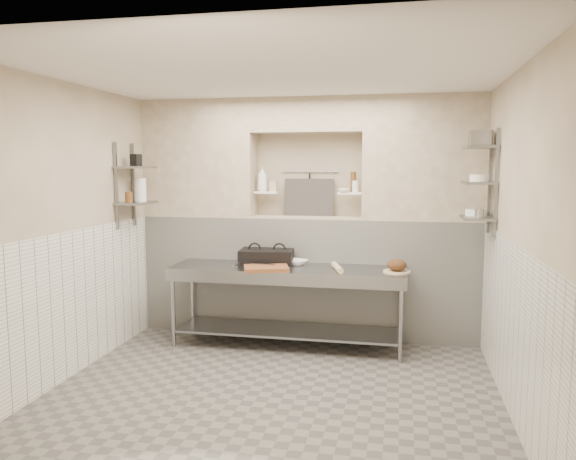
% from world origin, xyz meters
% --- Properties ---
extents(floor, '(4.00, 3.90, 0.10)m').
position_xyz_m(floor, '(0.00, 0.00, -0.05)').
color(floor, '#615C56').
rests_on(floor, ground).
extents(ceiling, '(4.00, 3.90, 0.10)m').
position_xyz_m(ceiling, '(0.00, 0.00, 2.85)').
color(ceiling, silver).
rests_on(ceiling, ground).
extents(wall_left, '(0.10, 3.90, 2.80)m').
position_xyz_m(wall_left, '(-2.05, 0.00, 1.40)').
color(wall_left, '#C0AE91').
rests_on(wall_left, ground).
extents(wall_right, '(0.10, 3.90, 2.80)m').
position_xyz_m(wall_right, '(2.05, 0.00, 1.40)').
color(wall_right, '#C0AE91').
rests_on(wall_right, ground).
extents(wall_back, '(4.00, 0.10, 2.80)m').
position_xyz_m(wall_back, '(0.00, 2.00, 1.40)').
color(wall_back, '#C0AE91').
rests_on(wall_back, ground).
extents(wall_front, '(4.00, 0.10, 2.80)m').
position_xyz_m(wall_front, '(0.00, -2.00, 1.40)').
color(wall_front, '#C0AE91').
rests_on(wall_front, ground).
extents(backwall_lower, '(4.00, 0.40, 1.40)m').
position_xyz_m(backwall_lower, '(0.00, 1.75, 0.70)').
color(backwall_lower, silver).
rests_on(backwall_lower, floor).
extents(alcove_sill, '(1.30, 0.40, 0.02)m').
position_xyz_m(alcove_sill, '(0.00, 1.75, 1.41)').
color(alcove_sill, '#C0AE91').
rests_on(alcove_sill, backwall_lower).
extents(backwall_pillar_left, '(1.35, 0.40, 1.40)m').
position_xyz_m(backwall_pillar_left, '(-1.33, 1.75, 2.10)').
color(backwall_pillar_left, '#C0AE91').
rests_on(backwall_pillar_left, backwall_lower).
extents(backwall_pillar_right, '(1.35, 0.40, 1.40)m').
position_xyz_m(backwall_pillar_right, '(1.33, 1.75, 2.10)').
color(backwall_pillar_right, '#C0AE91').
rests_on(backwall_pillar_right, backwall_lower).
extents(backwall_header, '(1.30, 0.40, 0.40)m').
position_xyz_m(backwall_header, '(0.00, 1.75, 2.60)').
color(backwall_header, '#C0AE91').
rests_on(backwall_header, backwall_lower).
extents(wainscot_left, '(0.02, 3.90, 1.40)m').
position_xyz_m(wainscot_left, '(-1.99, 0.00, 0.70)').
color(wainscot_left, silver).
rests_on(wainscot_left, floor).
extents(wainscot_right, '(0.02, 3.90, 1.40)m').
position_xyz_m(wainscot_right, '(1.99, 0.00, 0.70)').
color(wainscot_right, silver).
rests_on(wainscot_right, floor).
extents(alcove_shelf_left, '(0.28, 0.16, 0.02)m').
position_xyz_m(alcove_shelf_left, '(-0.50, 1.75, 1.70)').
color(alcove_shelf_left, white).
rests_on(alcove_shelf_left, backwall_lower).
extents(alcove_shelf_right, '(0.28, 0.16, 0.02)m').
position_xyz_m(alcove_shelf_right, '(0.50, 1.75, 1.70)').
color(alcove_shelf_right, white).
rests_on(alcove_shelf_right, backwall_lower).
extents(utensil_rail, '(0.70, 0.02, 0.02)m').
position_xyz_m(utensil_rail, '(0.00, 1.92, 1.95)').
color(utensil_rail, gray).
rests_on(utensil_rail, wall_back).
extents(hanging_steel, '(0.02, 0.02, 0.30)m').
position_xyz_m(hanging_steel, '(0.00, 1.90, 1.78)').
color(hanging_steel, black).
rests_on(hanging_steel, utensil_rail).
extents(splash_panel, '(0.60, 0.08, 0.45)m').
position_xyz_m(splash_panel, '(0.00, 1.85, 1.64)').
color(splash_panel, '#383330').
rests_on(splash_panel, alcove_sill).
extents(shelf_rail_left_a, '(0.03, 0.03, 0.95)m').
position_xyz_m(shelf_rail_left_a, '(-1.98, 1.25, 1.80)').
color(shelf_rail_left_a, slate).
rests_on(shelf_rail_left_a, wall_left).
extents(shelf_rail_left_b, '(0.03, 0.03, 0.95)m').
position_xyz_m(shelf_rail_left_b, '(-1.98, 0.85, 1.80)').
color(shelf_rail_left_b, slate).
rests_on(shelf_rail_left_b, wall_left).
extents(wall_shelf_left_lower, '(0.30, 0.50, 0.02)m').
position_xyz_m(wall_shelf_left_lower, '(-1.84, 1.05, 1.60)').
color(wall_shelf_left_lower, slate).
rests_on(wall_shelf_left_lower, wall_left).
extents(wall_shelf_left_upper, '(0.30, 0.50, 0.03)m').
position_xyz_m(wall_shelf_left_upper, '(-1.84, 1.05, 2.00)').
color(wall_shelf_left_upper, slate).
rests_on(wall_shelf_left_upper, wall_left).
extents(shelf_rail_right_a, '(0.03, 0.03, 1.05)m').
position_xyz_m(shelf_rail_right_a, '(1.98, 1.25, 1.85)').
color(shelf_rail_right_a, slate).
rests_on(shelf_rail_right_a, wall_right).
extents(shelf_rail_right_b, '(0.03, 0.03, 1.05)m').
position_xyz_m(shelf_rail_right_b, '(1.98, 0.85, 1.85)').
color(shelf_rail_right_b, slate).
rests_on(shelf_rail_right_b, wall_right).
extents(wall_shelf_right_lower, '(0.30, 0.50, 0.02)m').
position_xyz_m(wall_shelf_right_lower, '(1.84, 1.05, 1.50)').
color(wall_shelf_right_lower, slate).
rests_on(wall_shelf_right_lower, wall_right).
extents(wall_shelf_right_mid, '(0.30, 0.50, 0.02)m').
position_xyz_m(wall_shelf_right_mid, '(1.84, 1.05, 1.85)').
color(wall_shelf_right_mid, slate).
rests_on(wall_shelf_right_mid, wall_right).
extents(wall_shelf_right_upper, '(0.30, 0.50, 0.03)m').
position_xyz_m(wall_shelf_right_upper, '(1.84, 1.05, 2.20)').
color(wall_shelf_right_upper, slate).
rests_on(wall_shelf_right_upper, wall_right).
extents(prep_table, '(2.60, 0.70, 0.90)m').
position_xyz_m(prep_table, '(-0.13, 1.18, 0.64)').
color(prep_table, gray).
rests_on(prep_table, floor).
extents(panini_press, '(0.64, 0.50, 0.16)m').
position_xyz_m(panini_press, '(-0.41, 1.39, 0.98)').
color(panini_press, black).
rests_on(panini_press, prep_table).
extents(cutting_board, '(0.55, 0.46, 0.04)m').
position_xyz_m(cutting_board, '(-0.32, 0.97, 0.92)').
color(cutting_board, brown).
rests_on(cutting_board, prep_table).
extents(knife_blade, '(0.28, 0.05, 0.01)m').
position_xyz_m(knife_blade, '(-0.38, 1.07, 0.95)').
color(knife_blade, gray).
rests_on(knife_blade, cutting_board).
extents(tongs, '(0.05, 0.26, 0.02)m').
position_xyz_m(tongs, '(-0.64, 0.97, 0.96)').
color(tongs, gray).
rests_on(tongs, cutting_board).
extents(mixing_bowl, '(0.31, 0.31, 0.06)m').
position_xyz_m(mixing_bowl, '(-0.06, 1.36, 0.93)').
color(mixing_bowl, white).
rests_on(mixing_bowl, prep_table).
extents(rolling_pin, '(0.18, 0.42, 0.06)m').
position_xyz_m(rolling_pin, '(0.43, 1.12, 0.93)').
color(rolling_pin, tan).
rests_on(rolling_pin, prep_table).
extents(bread_board, '(0.29, 0.29, 0.02)m').
position_xyz_m(bread_board, '(1.06, 1.13, 0.91)').
color(bread_board, tan).
rests_on(bread_board, prep_table).
extents(bread_loaf, '(0.21, 0.21, 0.13)m').
position_xyz_m(bread_loaf, '(1.06, 1.13, 0.98)').
color(bread_loaf, '#4C2D19').
rests_on(bread_loaf, bread_board).
extents(bottle_soap, '(0.14, 0.14, 0.30)m').
position_xyz_m(bottle_soap, '(-0.55, 1.73, 1.86)').
color(bottle_soap, white).
rests_on(bottle_soap, alcove_shelf_left).
extents(jar_alcove, '(0.08, 0.08, 0.13)m').
position_xyz_m(jar_alcove, '(-0.42, 1.77, 1.78)').
color(jar_alcove, '#C0AE91').
rests_on(jar_alcove, alcove_shelf_left).
extents(bowl_alcove, '(0.18, 0.18, 0.04)m').
position_xyz_m(bowl_alcove, '(0.43, 1.70, 1.73)').
color(bowl_alcove, white).
rests_on(bowl_alcove, alcove_shelf_right).
extents(condiment_a, '(0.06, 0.06, 0.24)m').
position_xyz_m(condiment_a, '(0.54, 1.76, 1.83)').
color(condiment_a, '#583417').
rests_on(condiment_a, alcove_shelf_right).
extents(condiment_b, '(0.06, 0.06, 0.23)m').
position_xyz_m(condiment_b, '(0.54, 1.75, 1.83)').
color(condiment_b, '#583417').
rests_on(condiment_b, alcove_shelf_right).
extents(condiment_c, '(0.08, 0.08, 0.13)m').
position_xyz_m(condiment_c, '(0.56, 1.75, 1.78)').
color(condiment_c, white).
rests_on(condiment_c, alcove_shelf_right).
extents(jug_left, '(0.13, 0.13, 0.26)m').
position_xyz_m(jug_left, '(-1.84, 1.15, 1.74)').
color(jug_left, white).
rests_on(jug_left, wall_shelf_left_lower).
extents(jar_left, '(0.08, 0.08, 0.12)m').
position_xyz_m(jar_left, '(-1.84, 0.87, 1.67)').
color(jar_left, '#583417').
rests_on(jar_left, wall_shelf_left_lower).
extents(box_left_upper, '(0.12, 0.12, 0.14)m').
position_xyz_m(box_left_upper, '(-1.84, 1.07, 2.08)').
color(box_left_upper, black).
rests_on(box_left_upper, wall_shelf_left_upper).
extents(bowl_right, '(0.21, 0.21, 0.06)m').
position_xyz_m(bowl_right, '(1.84, 1.16, 1.54)').
color(bowl_right, white).
rests_on(bowl_right, wall_shelf_right_lower).
extents(canister_right, '(0.09, 0.09, 0.09)m').
position_xyz_m(canister_right, '(1.84, 0.90, 1.56)').
color(canister_right, gray).
rests_on(canister_right, wall_shelf_right_lower).
extents(bowl_right_mid, '(0.19, 0.19, 0.07)m').
position_xyz_m(bowl_right_mid, '(1.84, 1.01, 1.90)').
color(bowl_right_mid, white).
rests_on(bowl_right_mid, wall_shelf_right_mid).
extents(basket_right, '(0.20, 0.25, 0.15)m').
position_xyz_m(basket_right, '(1.84, 1.09, 2.29)').
color(basket_right, gray).
rests_on(basket_right, wall_shelf_right_upper).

